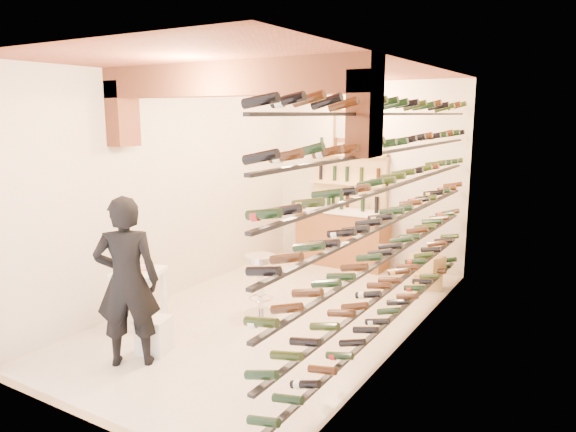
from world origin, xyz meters
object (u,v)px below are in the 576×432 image
object	(u,v)px
tasting_table	(139,281)
white_stool	(154,335)
back_counter	(342,235)
person	(127,282)
crate_lower	(426,280)
chrome_barstool	(260,281)
wine_rack	(389,212)

from	to	relation	value
tasting_table	white_stool	world-z (taller)	tasting_table
back_counter	white_stool	size ratio (longest dim) A/B	4.21
white_stool	person	bearing A→B (deg)	-93.87
crate_lower	chrome_barstool	bearing A→B (deg)	-125.10
person	chrome_barstool	world-z (taller)	person
wine_rack	chrome_barstool	distance (m)	2.02
tasting_table	person	world-z (taller)	person
person	back_counter	bearing A→B (deg)	-131.02
tasting_table	person	bearing A→B (deg)	-71.93
person	chrome_barstool	distance (m)	1.99
tasting_table	person	distance (m)	0.91
wine_rack	crate_lower	size ratio (longest dim) A/B	13.08
white_stool	crate_lower	xyz separation A→B (m)	(1.96, 3.80, -0.07)
tasting_table	back_counter	bearing A→B (deg)	57.05
person	wine_rack	bearing A→B (deg)	-174.01
white_stool	person	distance (m)	0.79
wine_rack	back_counter	size ratio (longest dim) A/B	3.35
back_counter	white_stool	distance (m)	4.35
crate_lower	wine_rack	bearing A→B (deg)	-86.29
tasting_table	crate_lower	xyz separation A→B (m)	(2.53, 3.46, -0.51)
person	crate_lower	size ratio (longest dim) A/B	4.21
person	chrome_barstool	size ratio (longest dim) A/B	2.23
tasting_table	chrome_barstool	world-z (taller)	tasting_table
tasting_table	crate_lower	size ratio (longest dim) A/B	2.18
tasting_table	person	xyz separation A→B (m)	(0.55, -0.67, 0.27)
wine_rack	crate_lower	distance (m)	2.55
back_counter	person	xyz separation A→B (m)	(-0.28, -4.66, 0.39)
back_counter	crate_lower	xyz separation A→B (m)	(1.69, -0.53, -0.40)
back_counter	crate_lower	bearing A→B (deg)	-17.31
tasting_table	white_stool	distance (m)	0.80
back_counter	white_stool	bearing A→B (deg)	-93.47
back_counter	tasting_table	world-z (taller)	back_counter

